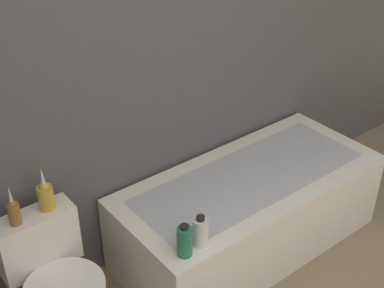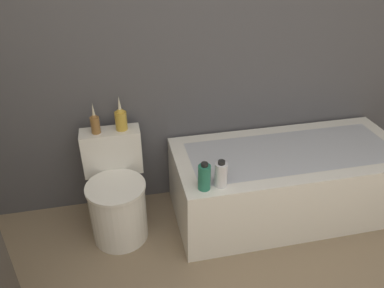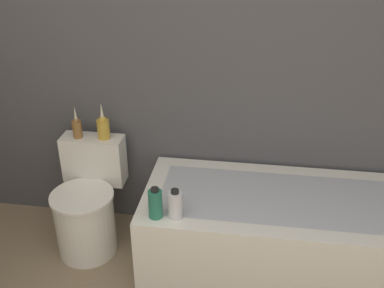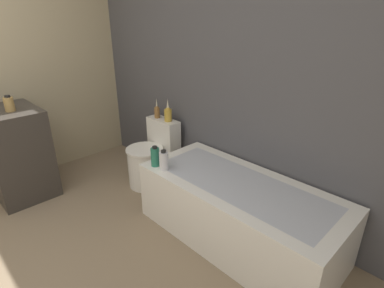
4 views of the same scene
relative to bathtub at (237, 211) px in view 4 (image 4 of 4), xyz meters
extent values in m
cube|color=#4C4C51|center=(-0.68, 0.41, 1.04)|extent=(6.40, 0.06, 2.60)
cube|color=white|center=(0.00, 0.00, 0.00)|extent=(1.63, 0.73, 0.52)
cube|color=#B7BCC6|center=(0.00, 0.00, 0.25)|extent=(1.43, 0.53, 0.01)
cylinder|color=white|center=(-1.22, -0.02, -0.06)|extent=(0.37, 0.37, 0.41)
cylinder|color=white|center=(-1.22, -0.02, 0.16)|extent=(0.39, 0.39, 0.02)
cube|color=white|center=(-1.22, 0.25, 0.27)|extent=(0.40, 0.16, 0.32)
cube|color=#38332D|center=(-2.00, -1.02, 0.19)|extent=(0.68, 0.52, 0.90)
cylinder|color=tan|center=(-1.91, -1.00, 0.70)|extent=(0.08, 0.08, 0.13)
cylinder|color=black|center=(-1.91, -1.00, 0.78)|extent=(0.05, 0.05, 0.02)
cylinder|color=olive|center=(-1.31, 0.24, 0.49)|extent=(0.06, 0.06, 0.11)
sphere|color=olive|center=(-1.31, 0.24, 0.54)|extent=(0.04, 0.04, 0.04)
cone|color=beige|center=(-1.31, 0.24, 0.59)|extent=(0.02, 0.02, 0.10)
cylinder|color=gold|center=(-1.14, 0.25, 0.49)|extent=(0.08, 0.08, 0.13)
sphere|color=gold|center=(-1.14, 0.25, 0.56)|extent=(0.05, 0.05, 0.05)
cone|color=beige|center=(-1.14, 0.25, 0.61)|extent=(0.03, 0.03, 0.11)
cylinder|color=#267259|center=(-0.70, -0.27, 0.34)|extent=(0.08, 0.08, 0.16)
cylinder|color=black|center=(-0.70, -0.27, 0.43)|extent=(0.04, 0.04, 0.02)
cylinder|color=silver|center=(-0.59, -0.26, 0.33)|extent=(0.08, 0.08, 0.15)
cylinder|color=black|center=(-0.59, -0.26, 0.42)|extent=(0.04, 0.04, 0.02)
camera|label=1|loc=(-1.86, -1.80, 2.07)|focal=50.00mm
camera|label=2|loc=(-1.15, -2.00, 1.64)|focal=35.00mm
camera|label=3|loc=(-0.23, -2.17, 1.74)|focal=42.00mm
camera|label=4|loc=(1.17, -1.66, 1.45)|focal=28.00mm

